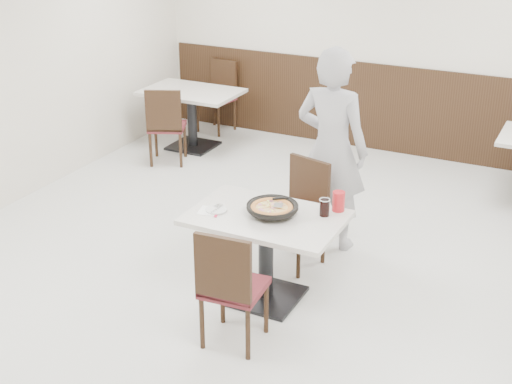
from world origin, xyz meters
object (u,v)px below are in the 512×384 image
at_px(pizza_pan, 272,210).
at_px(cola_glass, 325,208).
at_px(chair_far, 296,215).
at_px(bg_table_left, 192,119).
at_px(side_plate, 216,210).
at_px(bg_chair_left_far, 216,97).
at_px(main_table, 266,257).
at_px(chair_near, 234,285).
at_px(red_cup, 339,201).
at_px(pizza, 272,210).
at_px(bg_chair_left_near, 167,125).
at_px(diner_person, 332,150).

distance_m(pizza_pan, cola_glass, 0.41).
bearing_deg(chair_far, bg_table_left, -28.37).
relative_size(side_plate, bg_chair_left_far, 0.18).
bearing_deg(chair_far, bg_chair_left_far, -35.64).
relative_size(main_table, chair_near, 1.26).
distance_m(main_table, pizza_pan, 0.42).
distance_m(main_table, chair_near, 0.64).
relative_size(red_cup, bg_chair_left_far, 0.17).
distance_m(chair_far, cola_glass, 0.70).
distance_m(pizza, bg_chair_left_near, 3.37).
relative_size(side_plate, cola_glass, 1.30).
bearing_deg(pizza, bg_chair_left_near, 137.19).
bearing_deg(bg_chair_left_near, bg_chair_left_far, 68.95).
xyz_separation_m(main_table, chair_far, (-0.02, 0.64, 0.10)).
xyz_separation_m(chair_near, diner_person, (0.05, 1.78, 0.46)).
bearing_deg(cola_glass, pizza_pan, -155.16).
bearing_deg(bg_chair_left_far, side_plate, 128.22).
relative_size(bg_table_left, bg_chair_left_near, 1.26).
relative_size(red_cup, bg_table_left, 0.13).
bearing_deg(chair_far, main_table, 106.26).
height_order(pizza, red_cup, red_cup).
bearing_deg(red_cup, main_table, -144.51).
height_order(pizza, bg_table_left, pizza).
xyz_separation_m(chair_near, chair_far, (-0.07, 1.27, 0.00)).
xyz_separation_m(main_table, pizza_pan, (0.04, 0.03, 0.42)).
height_order(main_table, chair_near, chair_near).
bearing_deg(red_cup, side_plate, -153.07).
xyz_separation_m(pizza_pan, red_cup, (0.43, 0.31, 0.04)).
bearing_deg(main_table, bg_chair_left_near, 136.64).
bearing_deg(bg_table_left, pizza, -49.28).
xyz_separation_m(bg_table_left, bg_chair_left_near, (0.01, -0.59, 0.10)).
xyz_separation_m(pizza_pan, cola_glass, (0.37, 0.17, 0.02)).
relative_size(chair_near, pizza_pan, 2.55).
distance_m(chair_far, bg_chair_left_far, 3.83).
height_order(red_cup, bg_chair_left_far, bg_chair_left_far).
height_order(diner_person, bg_table_left, diner_person).
bearing_deg(bg_chair_left_far, chair_far, 138.53).
height_order(cola_glass, bg_chair_left_near, bg_chair_left_near).
bearing_deg(chair_far, cola_glass, 149.01).
xyz_separation_m(side_plate, cola_glass, (0.80, 0.30, 0.06)).
bearing_deg(bg_chair_left_near, chair_near, -73.37).
bearing_deg(chair_near, bg_table_left, 120.71).
bearing_deg(diner_person, side_plate, 72.09).
xyz_separation_m(red_cup, diner_person, (-0.37, 0.81, 0.11)).
relative_size(main_table, bg_chair_left_far, 1.26).
bearing_deg(bg_chair_left_near, red_cup, -57.55).
relative_size(pizza_pan, cola_glass, 2.87).
bearing_deg(cola_glass, main_table, -153.72).
bearing_deg(cola_glass, chair_far, 134.48).
height_order(main_table, pizza_pan, pizza_pan).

